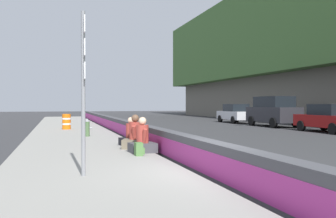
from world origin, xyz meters
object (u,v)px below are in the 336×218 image
seated_person_middle (135,138)px  backpack (139,149)px  fire_hydrant (87,127)px  parked_car_third (329,118)px  seated_person_foreground (143,141)px  route_sign_post (84,80)px  seated_person_rear (131,136)px  parked_car_midline (235,113)px  construction_barrel (67,122)px  parked_car_fourth (273,111)px

seated_person_middle → backpack: bearing=171.9°
fire_hydrant → parked_car_third: 14.27m
seated_person_foreground → seated_person_middle: seated_person_middle is taller
route_sign_post → seated_person_rear: 6.31m
fire_hydrant → parked_car_midline: parked_car_midline is taller
route_sign_post → fire_hydrant: bearing=-4.8°
seated_person_rear → parked_car_midline: bearing=-37.7°
seated_person_foreground → construction_barrel: seated_person_foreground is taller
fire_hydrant → backpack: fire_hydrant is taller
fire_hydrant → parked_car_midline: bearing=-49.4°
seated_person_middle → seated_person_rear: bearing=-2.1°
seated_person_foreground → parked_car_midline: bearing=-34.5°
seated_person_rear → parked_car_fourth: bearing=-50.7°
seated_person_middle → backpack: size_ratio=3.01×
backpack → construction_barrel: (12.82, 1.83, 0.28)m
seated_person_middle → construction_barrel: (10.98, 2.09, 0.10)m
seated_person_rear → parked_car_midline: parked_car_midline is taller
seated_person_middle → seated_person_foreground: bearing=-179.5°
parked_car_fourth → parked_car_midline: bearing=0.5°
route_sign_post → seated_person_foreground: bearing=-30.9°
seated_person_rear → parked_car_fourth: size_ratio=0.22×
parked_car_third → parked_car_fourth: (5.88, 0.09, 0.32)m
seated_person_middle → construction_barrel: seated_person_middle is taller
route_sign_post → parked_car_midline: 26.85m
backpack → route_sign_post: bearing=146.8°
backpack → seated_person_rear: bearing=-6.0°
backpack → parked_car_midline: (19.44, -13.13, 0.53)m
seated_person_middle → parked_car_fourth: size_ratio=0.25×
seated_person_rear → backpack: bearing=174.0°
route_sign_post → seated_person_foreground: size_ratio=3.13×
route_sign_post → parked_car_fourth: 22.14m
fire_hydrant → seated_person_rear: (-4.47, -1.29, -0.11)m
construction_barrel → parked_car_midline: bearing=-66.1°
fire_hydrant → parked_car_fourth: parked_car_fourth is taller
seated_person_foreground → parked_car_fourth: size_ratio=0.24×
backpack → seated_person_middle: bearing=-8.1°
fire_hydrant → construction_barrel: size_ratio=0.93×
parked_car_fourth → parked_car_midline: size_ratio=1.06×
fire_hydrant → seated_person_middle: bearing=-167.2°
backpack → parked_car_third: parked_car_third is taller
seated_person_rear → construction_barrel: seated_person_rear is taller
seated_person_foreground → seated_person_rear: size_ratio=1.07×
seated_person_middle → parked_car_third: 14.21m
parked_car_midline → backpack: bearing=146.0°
fire_hydrant → construction_barrel: bearing=8.7°
seated_person_rear → seated_person_foreground: bearing=179.3°
fire_hydrant → parked_car_midline: size_ratio=0.19×
parked_car_third → parked_car_midline: same height
seated_person_foreground → construction_barrel: 12.28m
backpack → parked_car_fourth: parked_car_fourth is taller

